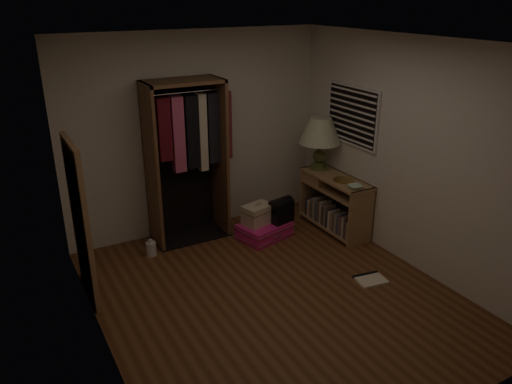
% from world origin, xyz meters
% --- Properties ---
extents(ground, '(4.00, 4.00, 0.00)m').
position_xyz_m(ground, '(0.00, 0.00, 0.00)').
color(ground, '#563018').
rests_on(ground, ground).
extents(room_walls, '(3.52, 4.02, 2.60)m').
position_xyz_m(room_walls, '(0.08, 0.04, 1.50)').
color(room_walls, beige).
rests_on(room_walls, ground).
extents(console_bookshelf, '(0.42, 1.12, 0.75)m').
position_xyz_m(console_bookshelf, '(1.54, 1.04, 0.39)').
color(console_bookshelf, '#956F48').
rests_on(console_bookshelf, ground).
extents(open_wardrobe, '(1.08, 0.50, 2.05)m').
position_xyz_m(open_wardrobe, '(-0.21, 1.77, 1.22)').
color(open_wardrobe, brown).
rests_on(open_wardrobe, ground).
extents(floor_mirror, '(0.06, 0.80, 1.70)m').
position_xyz_m(floor_mirror, '(-1.70, 1.00, 0.85)').
color(floor_mirror, '#9C714B').
rests_on(floor_mirror, ground).
extents(pink_suitcase, '(0.75, 0.61, 0.20)m').
position_xyz_m(pink_suitcase, '(0.59, 1.24, 0.10)').
color(pink_suitcase, '#DC1A75').
rests_on(pink_suitcase, ground).
extents(train_case, '(0.43, 0.34, 0.28)m').
position_xyz_m(train_case, '(0.51, 1.28, 0.33)').
color(train_case, '#C3B394').
rests_on(train_case, pink_suitcase).
extents(black_bag, '(0.34, 0.26, 0.33)m').
position_xyz_m(black_bag, '(0.81, 1.19, 0.37)').
color(black_bag, black).
rests_on(black_bag, pink_suitcase).
extents(table_lamp, '(0.64, 0.64, 0.71)m').
position_xyz_m(table_lamp, '(1.54, 1.40, 1.27)').
color(table_lamp, '#455127').
rests_on(table_lamp, console_bookshelf).
extents(brass_tray, '(0.35, 0.35, 0.02)m').
position_xyz_m(brass_tray, '(1.54, 0.86, 0.76)').
color(brass_tray, '#AA8E41').
rests_on(brass_tray, console_bookshelf).
extents(ceramic_bowl, '(0.20, 0.20, 0.04)m').
position_xyz_m(ceramic_bowl, '(1.49, 0.57, 0.77)').
color(ceramic_bowl, '#B0D3B9').
rests_on(ceramic_bowl, console_bookshelf).
extents(white_jug, '(0.14, 0.14, 0.21)m').
position_xyz_m(white_jug, '(-0.87, 1.49, 0.09)').
color(white_jug, silver).
rests_on(white_jug, ground).
extents(floor_book, '(0.36, 0.30, 0.03)m').
position_xyz_m(floor_book, '(1.09, -0.25, 0.01)').
color(floor_book, '#ECE1C7').
rests_on(floor_book, ground).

